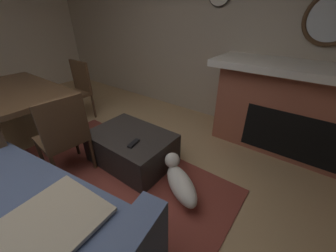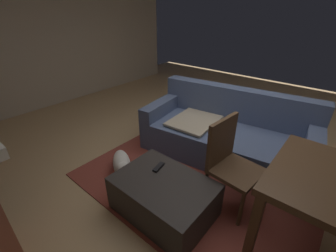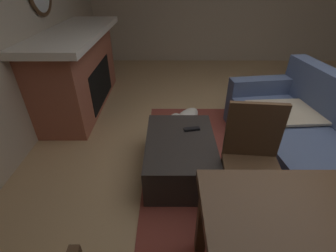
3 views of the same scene
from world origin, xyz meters
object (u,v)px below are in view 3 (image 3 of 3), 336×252
at_px(ottoman_coffee_table, 180,156).
at_px(tv_remote, 192,129).
at_px(dining_chair_west, 253,155).
at_px(small_dog, 184,119).
at_px(fireplace, 79,70).
at_px(couch, 316,145).

distance_m(ottoman_coffee_table, tv_remote, 0.30).
bearing_deg(dining_chair_west, ottoman_coffee_table, -124.87).
bearing_deg(small_dog, tv_remote, 3.52).
relative_size(tv_remote, dining_chair_west, 0.17).
bearing_deg(fireplace, small_dog, 64.06).
distance_m(ottoman_coffee_table, small_dog, 0.75).
relative_size(couch, tv_remote, 14.22).
xyz_separation_m(couch, dining_chair_west, (0.41, -0.78, 0.22)).
height_order(fireplace, small_dog, fireplace).
xyz_separation_m(tv_remote, dining_chair_west, (0.56, 0.43, 0.12)).
bearing_deg(couch, dining_chair_west, -62.41).
xyz_separation_m(couch, small_dog, (-0.72, -1.25, -0.14)).
bearing_deg(ottoman_coffee_table, fireplace, -136.33).
distance_m(fireplace, ottoman_coffee_table, 2.05).
bearing_deg(ottoman_coffee_table, couch, 91.16).
xyz_separation_m(ottoman_coffee_table, dining_chair_west, (0.38, 0.55, 0.33)).
bearing_deg(fireplace, ottoman_coffee_table, 43.67).
bearing_deg(tv_remote, couch, 72.55).
height_order(tv_remote, dining_chair_west, dining_chair_west).
bearing_deg(ottoman_coffee_table, small_dog, 173.46).
bearing_deg(couch, tv_remote, -96.92).
bearing_deg(dining_chair_west, fireplace, -133.49).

